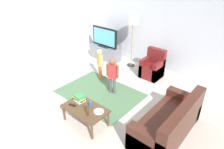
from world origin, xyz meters
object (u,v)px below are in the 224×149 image
at_px(tv_stand, 105,53).
at_px(tv_remote, 72,105).
at_px(floor_lamp, 133,22).
at_px(soda_can, 90,104).
at_px(book_stack, 79,98).
at_px(couch, 171,124).
at_px(child_center, 112,73).
at_px(coffee_table, 85,110).
at_px(armchair, 153,68).
at_px(plate, 99,111).
at_px(bottle, 88,110).
at_px(tv, 105,37).
at_px(child_near_tv, 100,61).

bearing_deg(tv_stand, tv_remote, -59.91).
distance_m(floor_lamp, soda_can, 3.29).
bearing_deg(book_stack, couch, 22.74).
xyz_separation_m(child_center, tv_remote, (0.05, -1.44, -0.20)).
distance_m(couch, coffee_table, 1.83).
xyz_separation_m(armchair, book_stack, (-0.32, -2.77, 0.19)).
height_order(book_stack, plate, book_stack).
distance_m(book_stack, bottle, 0.56).
relative_size(tv, coffee_table, 1.10).
bearing_deg(tv, child_near_tv, -53.38).
xyz_separation_m(floor_lamp, book_stack, (0.66, -2.96, -1.06)).
height_order(couch, tv_remote, couch).
distance_m(child_center, coffee_table, 1.38).
height_order(couch, soda_can, couch).
xyz_separation_m(couch, tv_remote, (-1.88, -1.01, 0.14)).
xyz_separation_m(coffee_table, soda_can, (0.05, 0.12, 0.11)).
distance_m(armchair, floor_lamp, 1.59).
distance_m(child_near_tv, tv_remote, 2.00).
xyz_separation_m(tv_stand, child_center, (1.71, -1.60, 0.39)).
bearing_deg(bottle, tv, 126.85).
bearing_deg(plate, child_center, 118.10).
relative_size(couch, plate, 8.18).
bearing_deg(tv, bottle, -53.15).
relative_size(armchair, child_center, 0.86).
xyz_separation_m(tv, floor_lamp, (1.09, 0.17, 0.70)).
bearing_deg(floor_lamp, book_stack, -77.49).
bearing_deg(armchair, plate, -83.97).
height_order(book_stack, tv_remote, book_stack).
bearing_deg(child_near_tv, plate, -47.33).
bearing_deg(child_near_tv, book_stack, -61.82).
distance_m(tv, plate, 3.68).
distance_m(child_center, soda_can, 1.26).
height_order(armchair, plate, armchair).
height_order(tv, couch, tv).
distance_m(tv, soda_can, 3.49).
height_order(floor_lamp, soda_can, floor_lamp).
height_order(floor_lamp, child_near_tv, floor_lamp).
distance_m(couch, child_center, 2.00).
distance_m(tv_stand, coffee_table, 3.56).
bearing_deg(bottle, soda_can, 125.31).
relative_size(coffee_table, book_stack, 3.56).
bearing_deg(child_near_tv, soda_can, -52.74).
bearing_deg(child_near_tv, child_center, -24.37).
bearing_deg(child_center, coffee_table, -75.97).
bearing_deg(floor_lamp, bottle, -69.86).
xyz_separation_m(child_center, bottle, (0.55, -1.44, -0.09)).
bearing_deg(tv_remote, floor_lamp, 85.77).
distance_m(tv_stand, tv, 0.60).
relative_size(floor_lamp, child_center, 1.70).
bearing_deg(book_stack, plate, -0.11).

